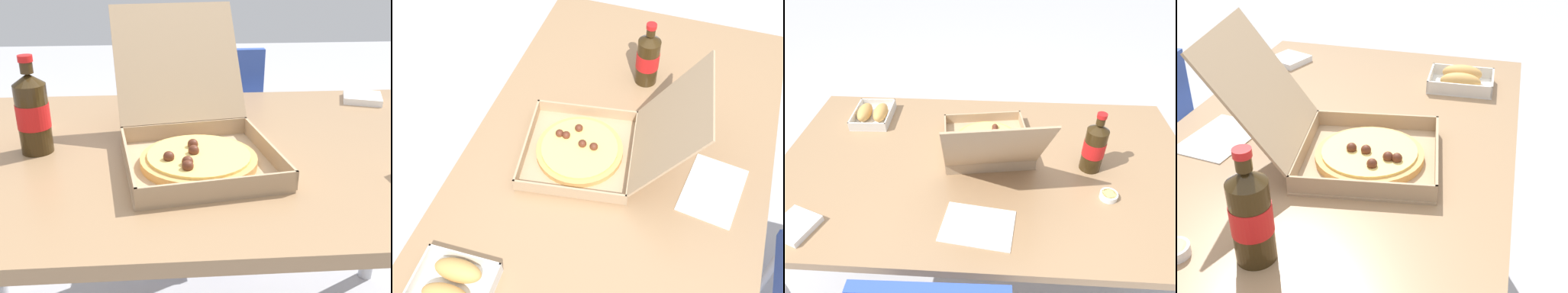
% 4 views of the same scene
% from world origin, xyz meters
% --- Properties ---
extents(ground_plane, '(10.00, 10.00, 0.00)m').
position_xyz_m(ground_plane, '(0.00, 0.00, 0.00)').
color(ground_plane, '#B2B2B7').
extents(dining_table, '(1.48, 0.87, 0.71)m').
position_xyz_m(dining_table, '(0.00, 0.00, 0.64)').
color(dining_table, '#997551').
rests_on(dining_table, ground_plane).
extents(pizza_box_open, '(0.38, 0.53, 0.31)m').
position_xyz_m(pizza_box_open, '(-0.01, -0.06, 0.76)').
color(pizza_box_open, tan).
rests_on(pizza_box_open, dining_table).
extents(bread_side_box, '(0.16, 0.20, 0.06)m').
position_xyz_m(bread_side_box, '(0.48, -0.26, 0.74)').
color(bread_side_box, white).
rests_on(bread_side_box, dining_table).
extents(cola_bottle, '(0.07, 0.07, 0.22)m').
position_xyz_m(cola_bottle, '(-0.36, -0.00, 0.81)').
color(cola_bottle, '#33230F').
rests_on(cola_bottle, dining_table).
extents(paper_menu, '(0.23, 0.18, 0.00)m').
position_xyz_m(paper_menu, '(0.01, 0.28, 0.71)').
color(paper_menu, white).
rests_on(paper_menu, dining_table).
extents(dipping_sauce_cup, '(0.06, 0.06, 0.02)m').
position_xyz_m(dipping_sauce_cup, '(-0.40, 0.14, 0.72)').
color(dipping_sauce_cup, white).
rests_on(dipping_sauce_cup, dining_table).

